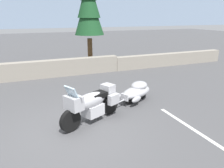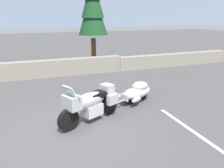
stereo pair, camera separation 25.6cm
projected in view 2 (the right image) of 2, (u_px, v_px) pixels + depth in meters
The scene contains 7 objects.
ground_plane at pixel (72, 130), 6.35m from camera, with size 80.00×80.00×0.00m, color #4C4C4F.
stone_guard_wall at pixel (46, 69), 11.73m from camera, with size 24.00×0.57×0.91m.
distant_ridgeline at pixel (27, 4), 89.99m from camera, with size 240.00×80.00×16.00m, color #7F93AD.
touring_motorcycle at pixel (90, 103), 6.70m from camera, with size 2.15×1.31×1.33m.
car_shaped_trailer at pixel (137, 91), 8.34m from camera, with size 2.15×1.26×0.76m.
pine_tree_tall at pixel (93, 4), 13.39m from camera, with size 1.84×1.84×6.19m.
parking_stripe_marker at pixel (198, 135), 6.09m from camera, with size 0.12×3.60×0.01m, color silver.
Camera 2 is at (-0.91, -5.71, 3.17)m, focal length 35.10 mm.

